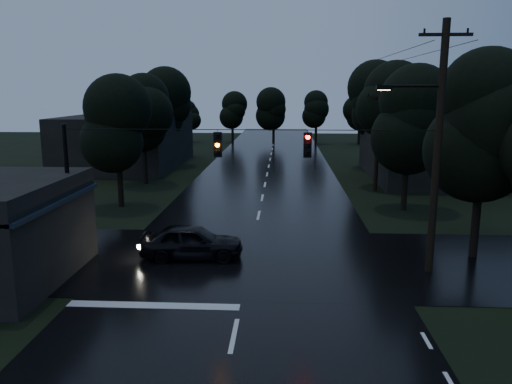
# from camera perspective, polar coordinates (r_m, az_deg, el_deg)

# --- Properties ---
(main_road) EXTENTS (12.00, 120.00, 0.02)m
(main_road) POSITION_cam_1_polar(r_m,az_deg,el_deg) (39.62, 1.03, 0.82)
(main_road) COLOR black
(main_road) RESTS_ON ground
(cross_street) EXTENTS (60.00, 9.00, 0.02)m
(cross_street) POSITION_cam_1_polar(r_m,az_deg,el_deg) (22.20, -0.74, -7.77)
(cross_street) COLOR black
(cross_street) RESTS_ON ground
(building_far_right) EXTENTS (10.00, 14.00, 4.40)m
(building_far_right) POSITION_cam_1_polar(r_m,az_deg,el_deg) (45.01, 19.40, 4.28)
(building_far_right) COLOR black
(building_far_right) RESTS_ON ground
(building_far_left) EXTENTS (10.00, 16.00, 5.00)m
(building_far_left) POSITION_cam_1_polar(r_m,az_deg,el_deg) (51.52, -14.36, 5.73)
(building_far_left) COLOR black
(building_far_left) RESTS_ON ground
(utility_pole_main) EXTENTS (3.50, 0.30, 10.00)m
(utility_pole_main) POSITION_cam_1_polar(r_m,az_deg,el_deg) (20.89, 19.83, 5.14)
(utility_pole_main) COLOR black
(utility_pole_main) RESTS_ON ground
(utility_pole_far) EXTENTS (2.00, 0.30, 7.50)m
(utility_pole_far) POSITION_cam_1_polar(r_m,az_deg,el_deg) (37.70, 13.71, 5.90)
(utility_pole_far) COLOR black
(utility_pole_far) RESTS_ON ground
(anchor_pole_left) EXTENTS (0.18, 0.18, 6.00)m
(anchor_pole_left) POSITION_cam_1_polar(r_m,az_deg,el_deg) (22.25, -20.60, -0.46)
(anchor_pole_left) COLOR black
(anchor_pole_left) RESTS_ON ground
(span_signals) EXTENTS (15.00, 0.37, 1.12)m
(span_signals) POSITION_cam_1_polar(r_m,az_deg,el_deg) (20.03, 0.62, 5.53)
(span_signals) COLOR black
(span_signals) RESTS_ON ground
(tree_corner_near) EXTENTS (4.48, 4.48, 9.44)m
(tree_corner_near) POSITION_cam_1_polar(r_m,az_deg,el_deg) (23.57, 24.66, 7.22)
(tree_corner_near) COLOR black
(tree_corner_near) RESTS_ON ground
(tree_left_a) EXTENTS (3.92, 3.92, 8.26)m
(tree_left_a) POSITION_cam_1_polar(r_m,az_deg,el_deg) (32.70, -15.60, 7.41)
(tree_left_a) COLOR black
(tree_left_a) RESTS_ON ground
(tree_left_b) EXTENTS (4.20, 4.20, 8.85)m
(tree_left_b) POSITION_cam_1_polar(r_m,az_deg,el_deg) (40.49, -12.81, 8.77)
(tree_left_b) COLOR black
(tree_left_b) RESTS_ON ground
(tree_left_c) EXTENTS (4.48, 4.48, 9.44)m
(tree_left_c) POSITION_cam_1_polar(r_m,az_deg,el_deg) (50.30, -10.37, 9.76)
(tree_left_c) COLOR black
(tree_left_c) RESTS_ON ground
(tree_right_a) EXTENTS (4.20, 4.20, 8.85)m
(tree_right_a) POSITION_cam_1_polar(r_m,az_deg,el_deg) (31.87, 17.05, 7.91)
(tree_right_a) COLOR black
(tree_right_a) RESTS_ON ground
(tree_right_b) EXTENTS (4.48, 4.48, 9.44)m
(tree_right_b) POSITION_cam_1_polar(r_m,az_deg,el_deg) (39.78, 15.20, 9.16)
(tree_right_b) COLOR black
(tree_right_b) RESTS_ON ground
(tree_right_c) EXTENTS (4.76, 4.76, 10.03)m
(tree_right_c) POSITION_cam_1_polar(r_m,az_deg,el_deg) (49.70, 13.53, 10.05)
(tree_right_c) COLOR black
(tree_right_c) RESTS_ON ground
(car) EXTENTS (4.59, 2.05, 1.53)m
(car) POSITION_cam_1_polar(r_m,az_deg,el_deg) (22.40, -7.32, -5.63)
(car) COLOR black
(car) RESTS_ON ground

